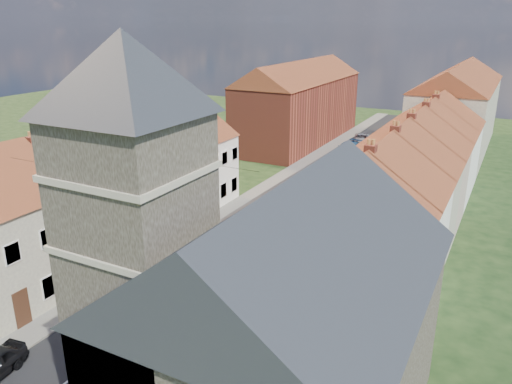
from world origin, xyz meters
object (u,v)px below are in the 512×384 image
(car_mid, at_px, (189,237))
(lamppost, at_px, (211,184))
(church, at_px, (268,308))
(car_far, at_px, (347,148))
(car_distant, at_px, (362,139))
(pedestrian_left, at_px, (127,268))

(car_mid, bearing_deg, lamppost, 94.64)
(church, height_order, lamppost, church)
(lamppost, height_order, car_far, lamppost)
(church, distance_m, car_distant, 50.84)
(church, xyz_separation_m, car_distant, (-10.86, 49.38, -5.28))
(church, bearing_deg, pedestrian_left, 152.08)
(church, bearing_deg, car_distant, 102.40)
(lamppost, bearing_deg, car_far, 85.03)
(lamppost, distance_m, car_far, 26.85)
(lamppost, xyz_separation_m, pedestrian_left, (0.05, -9.72, -2.58))
(lamppost, xyz_separation_m, car_distant, (2.31, 32.71, -2.94))
(church, relative_size, pedestrian_left, 9.05)
(car_far, xyz_separation_m, car_distant, (0.00, 6.11, -0.10))
(car_mid, bearing_deg, church, -49.85)
(car_mid, relative_size, car_distant, 1.10)
(car_far, relative_size, pedestrian_left, 2.86)
(car_mid, xyz_separation_m, pedestrian_left, (-0.56, -5.84, 0.19))
(car_mid, distance_m, pedestrian_left, 5.87)
(car_mid, xyz_separation_m, car_distant, (1.70, 36.59, -0.18))
(lamppost, bearing_deg, car_distant, 85.96)
(car_far, xyz_separation_m, pedestrian_left, (-2.26, -36.32, 0.26))
(pedestrian_left, bearing_deg, car_far, 102.93)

